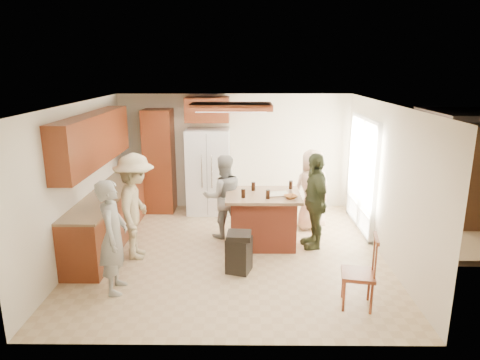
{
  "coord_description": "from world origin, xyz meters",
  "views": [
    {
      "loc": [
        0.2,
        -6.71,
        3.07
      ],
      "look_at": [
        0.14,
        0.47,
        1.15
      ],
      "focal_mm": 32.0,
      "sensor_mm": 36.0,
      "label": 1
    }
  ],
  "objects_px": {
    "person_front_left": "(113,237)",
    "person_behind_right": "(312,190)",
    "person_counter": "(136,207)",
    "kitchen_island": "(263,219)",
    "person_side_right": "(315,201)",
    "trash_bin": "(239,252)",
    "refrigerator": "(208,171)",
    "person_behind_left": "(223,196)",
    "spindle_chair": "(360,274)"
  },
  "relations": [
    {
      "from": "person_front_left",
      "to": "trash_bin",
      "type": "relative_size",
      "value": 2.56
    },
    {
      "from": "person_side_right",
      "to": "kitchen_island",
      "type": "relative_size",
      "value": 1.3
    },
    {
      "from": "person_front_left",
      "to": "person_counter",
      "type": "relative_size",
      "value": 0.93
    },
    {
      "from": "person_counter",
      "to": "trash_bin",
      "type": "relative_size",
      "value": 2.76
    },
    {
      "from": "person_behind_right",
      "to": "trash_bin",
      "type": "distance_m",
      "value": 2.34
    },
    {
      "from": "person_behind_left",
      "to": "person_side_right",
      "type": "height_order",
      "value": "person_side_right"
    },
    {
      "from": "person_behind_right",
      "to": "person_side_right",
      "type": "bearing_deg",
      "value": 66.95
    },
    {
      "from": "person_front_left",
      "to": "person_side_right",
      "type": "height_order",
      "value": "person_side_right"
    },
    {
      "from": "person_counter",
      "to": "kitchen_island",
      "type": "xyz_separation_m",
      "value": [
        2.08,
        0.54,
        -0.4
      ]
    },
    {
      "from": "person_behind_left",
      "to": "person_counter",
      "type": "height_order",
      "value": "person_counter"
    },
    {
      "from": "person_behind_right",
      "to": "kitchen_island",
      "type": "xyz_separation_m",
      "value": [
        -0.97,
        -0.78,
        -0.31
      ]
    },
    {
      "from": "person_front_left",
      "to": "trash_bin",
      "type": "height_order",
      "value": "person_front_left"
    },
    {
      "from": "person_front_left",
      "to": "refrigerator",
      "type": "xyz_separation_m",
      "value": [
        1.04,
        3.39,
        0.09
      ]
    },
    {
      "from": "person_counter",
      "to": "person_front_left",
      "type": "bearing_deg",
      "value": 173.59
    },
    {
      "from": "person_side_right",
      "to": "kitchen_island",
      "type": "height_order",
      "value": "person_side_right"
    },
    {
      "from": "person_side_right",
      "to": "spindle_chair",
      "type": "distance_m",
      "value": 2.0
    },
    {
      "from": "refrigerator",
      "to": "spindle_chair",
      "type": "relative_size",
      "value": 1.81
    },
    {
      "from": "refrigerator",
      "to": "spindle_chair",
      "type": "bearing_deg",
      "value": -59.12
    },
    {
      "from": "trash_bin",
      "to": "person_front_left",
      "type": "bearing_deg",
      "value": -161.13
    },
    {
      "from": "person_behind_left",
      "to": "person_side_right",
      "type": "relative_size",
      "value": 0.92
    },
    {
      "from": "person_behind_right",
      "to": "trash_bin",
      "type": "bearing_deg",
      "value": 35.76
    },
    {
      "from": "refrigerator",
      "to": "person_counter",
      "type": "bearing_deg",
      "value": -113.49
    },
    {
      "from": "kitchen_island",
      "to": "spindle_chair",
      "type": "relative_size",
      "value": 1.29
    },
    {
      "from": "spindle_chair",
      "to": "person_side_right",
      "type": "bearing_deg",
      "value": 98.48
    },
    {
      "from": "trash_bin",
      "to": "spindle_chair",
      "type": "bearing_deg",
      "value": -31.59
    },
    {
      "from": "spindle_chair",
      "to": "person_behind_left",
      "type": "bearing_deg",
      "value": 128.26
    },
    {
      "from": "person_behind_right",
      "to": "refrigerator",
      "type": "xyz_separation_m",
      "value": [
        -2.05,
        0.98,
        0.12
      ]
    },
    {
      "from": "person_side_right",
      "to": "trash_bin",
      "type": "height_order",
      "value": "person_side_right"
    },
    {
      "from": "person_front_left",
      "to": "refrigerator",
      "type": "height_order",
      "value": "refrigerator"
    },
    {
      "from": "person_front_left",
      "to": "spindle_chair",
      "type": "relative_size",
      "value": 1.62
    },
    {
      "from": "person_front_left",
      "to": "spindle_chair",
      "type": "height_order",
      "value": "person_front_left"
    },
    {
      "from": "person_front_left",
      "to": "person_behind_right",
      "type": "bearing_deg",
      "value": -56.49
    },
    {
      "from": "person_side_right",
      "to": "spindle_chair",
      "type": "relative_size",
      "value": 1.68
    },
    {
      "from": "person_behind_left",
      "to": "person_behind_right",
      "type": "bearing_deg",
      "value": 178.63
    },
    {
      "from": "person_side_right",
      "to": "trash_bin",
      "type": "xyz_separation_m",
      "value": [
        -1.29,
        -0.97,
        -0.51
      ]
    },
    {
      "from": "person_counter",
      "to": "refrigerator",
      "type": "height_order",
      "value": "refrigerator"
    },
    {
      "from": "person_side_right",
      "to": "spindle_chair",
      "type": "height_order",
      "value": "person_side_right"
    },
    {
      "from": "trash_bin",
      "to": "refrigerator",
      "type": "bearing_deg",
      "value": 103.65
    },
    {
      "from": "trash_bin",
      "to": "person_counter",
      "type": "bearing_deg",
      "value": 162.71
    },
    {
      "from": "person_front_left",
      "to": "spindle_chair",
      "type": "bearing_deg",
      "value": -101.17
    },
    {
      "from": "refrigerator",
      "to": "trash_bin",
      "type": "height_order",
      "value": "refrigerator"
    },
    {
      "from": "trash_bin",
      "to": "spindle_chair",
      "type": "distance_m",
      "value": 1.86
    },
    {
      "from": "refrigerator",
      "to": "kitchen_island",
      "type": "bearing_deg",
      "value": -58.16
    },
    {
      "from": "person_behind_right",
      "to": "refrigerator",
      "type": "distance_m",
      "value": 2.28
    },
    {
      "from": "person_behind_right",
      "to": "spindle_chair",
      "type": "bearing_deg",
      "value": 76.78
    },
    {
      "from": "person_front_left",
      "to": "person_behind_right",
      "type": "relative_size",
      "value": 1.03
    },
    {
      "from": "person_side_right",
      "to": "refrigerator",
      "type": "relative_size",
      "value": 0.93
    },
    {
      "from": "kitchen_island",
      "to": "person_front_left",
      "type": "bearing_deg",
      "value": -142.26
    },
    {
      "from": "person_behind_right",
      "to": "person_counter",
      "type": "bearing_deg",
      "value": 5.88
    },
    {
      "from": "person_behind_right",
      "to": "person_counter",
      "type": "distance_m",
      "value": 3.32
    }
  ]
}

